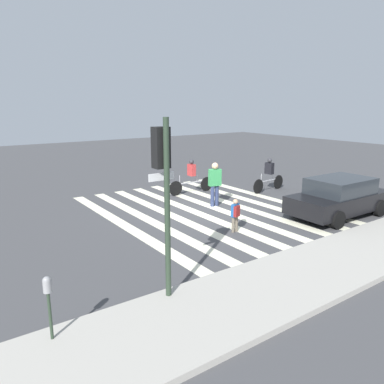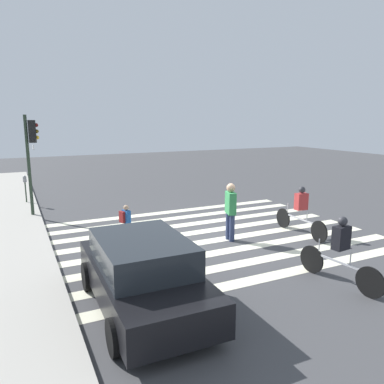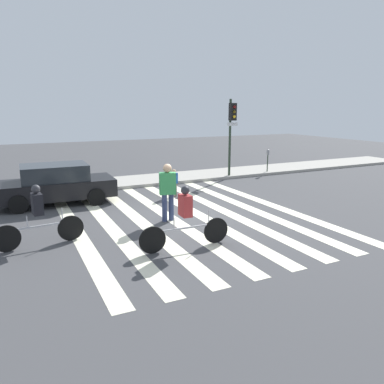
{
  "view_description": "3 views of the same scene",
  "coord_description": "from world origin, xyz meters",
  "px_view_note": "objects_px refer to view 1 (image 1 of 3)",
  "views": [
    {
      "loc": [
        8.86,
        11.63,
        4.23
      ],
      "look_at": [
        0.97,
        0.48,
        0.97
      ],
      "focal_mm": 35.0,
      "sensor_mm": 36.0,
      "label": 1
    },
    {
      "loc": [
        -10.44,
        5.84,
        3.82
      ],
      "look_at": [
        0.92,
        0.34,
        1.33
      ],
      "focal_mm": 35.0,
      "sensor_mm": 36.0,
      "label": 2
    },
    {
      "loc": [
        -5.07,
        -10.89,
        3.55
      ],
      "look_at": [
        0.08,
        -0.39,
        0.9
      ],
      "focal_mm": 35.0,
      "sensor_mm": 36.0,
      "label": 3
    }
  ],
  "objects_px": {
    "traffic_light": "(163,176)",
    "parking_meter": "(48,295)",
    "cyclist_near_curb": "(269,174)",
    "cyclist_mid_street": "(192,175)",
    "car_parked_silver_sedan": "(339,197)",
    "pedestrian_adult_yellow_jacket": "(215,182)",
    "pedestrian_adult_tall_backpack": "(235,213)"
  },
  "relations": [
    {
      "from": "pedestrian_adult_tall_backpack",
      "to": "cyclist_near_curb",
      "type": "xyz_separation_m",
      "value": [
        -5.35,
        -3.56,
        0.2
      ]
    },
    {
      "from": "cyclist_near_curb",
      "to": "car_parked_silver_sedan",
      "type": "bearing_deg",
      "value": 72.22
    },
    {
      "from": "parking_meter",
      "to": "cyclist_near_curb",
      "type": "xyz_separation_m",
      "value": [
        -12.05,
        -6.21,
        -0.13
      ]
    },
    {
      "from": "car_parked_silver_sedan",
      "to": "pedestrian_adult_yellow_jacket",
      "type": "bearing_deg",
      "value": -51.77
    },
    {
      "from": "pedestrian_adult_tall_backpack",
      "to": "car_parked_silver_sedan",
      "type": "distance_m",
      "value": 4.52
    },
    {
      "from": "parking_meter",
      "to": "cyclist_mid_street",
      "type": "distance_m",
      "value": 11.84
    },
    {
      "from": "pedestrian_adult_yellow_jacket",
      "to": "pedestrian_adult_tall_backpack",
      "type": "relative_size",
      "value": 1.62
    },
    {
      "from": "parking_meter",
      "to": "cyclist_mid_street",
      "type": "relative_size",
      "value": 0.54
    },
    {
      "from": "cyclist_near_curb",
      "to": "car_parked_silver_sedan",
      "type": "distance_m",
      "value": 4.57
    },
    {
      "from": "cyclist_mid_street",
      "to": "car_parked_silver_sedan",
      "type": "distance_m",
      "value": 6.73
    },
    {
      "from": "pedestrian_adult_tall_backpack",
      "to": "car_parked_silver_sedan",
      "type": "relative_size",
      "value": 0.27
    },
    {
      "from": "traffic_light",
      "to": "car_parked_silver_sedan",
      "type": "distance_m",
      "value": 8.97
    },
    {
      "from": "parking_meter",
      "to": "pedestrian_adult_tall_backpack",
      "type": "distance_m",
      "value": 7.21
    },
    {
      "from": "traffic_light",
      "to": "pedestrian_adult_yellow_jacket",
      "type": "bearing_deg",
      "value": -136.65
    },
    {
      "from": "traffic_light",
      "to": "cyclist_mid_street",
      "type": "xyz_separation_m",
      "value": [
        -6.19,
        -7.76,
        -1.9
      ]
    },
    {
      "from": "traffic_light",
      "to": "pedestrian_adult_yellow_jacket",
      "type": "distance_m",
      "value": 8.0
    },
    {
      "from": "pedestrian_adult_yellow_jacket",
      "to": "cyclist_mid_street",
      "type": "distance_m",
      "value": 2.46
    },
    {
      "from": "parking_meter",
      "to": "pedestrian_adult_yellow_jacket",
      "type": "height_order",
      "value": "pedestrian_adult_yellow_jacket"
    },
    {
      "from": "pedestrian_adult_yellow_jacket",
      "to": "car_parked_silver_sedan",
      "type": "height_order",
      "value": "pedestrian_adult_yellow_jacket"
    },
    {
      "from": "cyclist_mid_street",
      "to": "cyclist_near_curb",
      "type": "relative_size",
      "value": 1.09
    },
    {
      "from": "parking_meter",
      "to": "cyclist_near_curb",
      "type": "relative_size",
      "value": 0.59
    },
    {
      "from": "traffic_light",
      "to": "cyclist_near_curb",
      "type": "height_order",
      "value": "traffic_light"
    },
    {
      "from": "traffic_light",
      "to": "pedestrian_adult_yellow_jacket",
      "type": "relative_size",
      "value": 2.15
    },
    {
      "from": "cyclist_mid_street",
      "to": "cyclist_near_curb",
      "type": "bearing_deg",
      "value": 152.99
    },
    {
      "from": "cyclist_near_curb",
      "to": "cyclist_mid_street",
      "type": "bearing_deg",
      "value": -34.51
    },
    {
      "from": "traffic_light",
      "to": "pedestrian_adult_tall_backpack",
      "type": "relative_size",
      "value": 3.48
    },
    {
      "from": "traffic_light",
      "to": "parking_meter",
      "type": "relative_size",
      "value": 2.96
    },
    {
      "from": "pedestrian_adult_tall_backpack",
      "to": "parking_meter",
      "type": "bearing_deg",
      "value": -174.73
    },
    {
      "from": "pedestrian_adult_yellow_jacket",
      "to": "pedestrian_adult_tall_backpack",
      "type": "xyz_separation_m",
      "value": [
        1.49,
        2.97,
        -0.37
      ]
    },
    {
      "from": "parking_meter",
      "to": "cyclist_mid_street",
      "type": "xyz_separation_m",
      "value": [
        -8.7,
        -8.03,
        -0.13
      ]
    },
    {
      "from": "cyclist_near_curb",
      "to": "car_parked_silver_sedan",
      "type": "height_order",
      "value": "cyclist_near_curb"
    },
    {
      "from": "traffic_light",
      "to": "parking_meter",
      "type": "distance_m",
      "value": 3.09
    }
  ]
}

